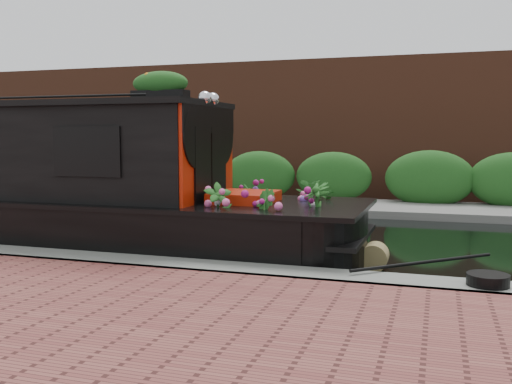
% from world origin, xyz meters
% --- Properties ---
extents(ground, '(80.00, 80.00, 0.00)m').
position_xyz_m(ground, '(0.00, 0.00, 0.00)').
color(ground, black).
rests_on(ground, ground).
extents(near_bank_coping, '(40.00, 0.60, 0.50)m').
position_xyz_m(near_bank_coping, '(0.00, -3.30, 0.00)').
color(near_bank_coping, slate).
rests_on(near_bank_coping, ground).
extents(far_bank_path, '(40.00, 2.40, 0.34)m').
position_xyz_m(far_bank_path, '(0.00, 4.20, 0.00)').
color(far_bank_path, slate).
rests_on(far_bank_path, ground).
extents(far_hedge, '(40.00, 1.10, 2.80)m').
position_xyz_m(far_hedge, '(0.00, 5.10, 0.00)').
color(far_hedge, '#20531B').
rests_on(far_hedge, ground).
extents(far_brick_wall, '(40.00, 1.00, 8.00)m').
position_xyz_m(far_brick_wall, '(0.00, 7.20, 0.00)').
color(far_brick_wall, brown).
rests_on(far_brick_wall, ground).
extents(rope_fender, '(0.36, 0.37, 0.36)m').
position_xyz_m(rope_fender, '(4.00, -1.87, 0.18)').
color(rope_fender, olive).
rests_on(rope_fender, ground).
extents(coiled_mooring_rope, '(0.43, 0.43, 0.12)m').
position_xyz_m(coiled_mooring_rope, '(5.30, -3.27, 0.31)').
color(coiled_mooring_rope, black).
rests_on(coiled_mooring_rope, near_bank_coping).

